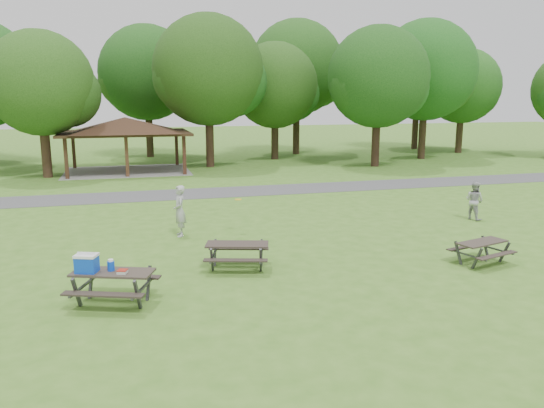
{
  "coord_description": "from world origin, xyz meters",
  "views": [
    {
      "loc": [
        -4.01,
        -14.2,
        5.12
      ],
      "look_at": [
        1.0,
        4.0,
        1.3
      ],
      "focal_mm": 35.0,
      "sensor_mm": 36.0,
      "label": 1
    }
  ],
  "objects_px": {
    "frisbee_thrower": "(180,211)",
    "frisbee_catcher": "(474,201)",
    "picnic_table_middle": "(237,249)",
    "picnic_table_near": "(105,273)"
  },
  "relations": [
    {
      "from": "picnic_table_near",
      "to": "picnic_table_middle",
      "type": "height_order",
      "value": "picnic_table_near"
    },
    {
      "from": "picnic_table_near",
      "to": "frisbee_thrower",
      "type": "bearing_deg",
      "value": 68.15
    },
    {
      "from": "picnic_table_middle",
      "to": "frisbee_thrower",
      "type": "bearing_deg",
      "value": 106.41
    },
    {
      "from": "picnic_table_near",
      "to": "frisbee_thrower",
      "type": "xyz_separation_m",
      "value": [
        2.48,
        6.2,
        0.16
      ]
    },
    {
      "from": "picnic_table_middle",
      "to": "frisbee_catcher",
      "type": "xyz_separation_m",
      "value": [
        11.03,
        3.8,
        0.21
      ]
    },
    {
      "from": "picnic_table_near",
      "to": "frisbee_thrower",
      "type": "relative_size",
      "value": 1.27
    },
    {
      "from": "frisbee_catcher",
      "to": "picnic_table_near",
      "type": "bearing_deg",
      "value": 90.11
    },
    {
      "from": "picnic_table_near",
      "to": "frisbee_thrower",
      "type": "distance_m",
      "value": 6.68
    },
    {
      "from": "frisbee_thrower",
      "to": "frisbee_catcher",
      "type": "height_order",
      "value": "frisbee_thrower"
    },
    {
      "from": "frisbee_catcher",
      "to": "picnic_table_middle",
      "type": "bearing_deg",
      "value": 88.21
    }
  ]
}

